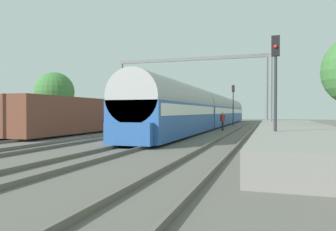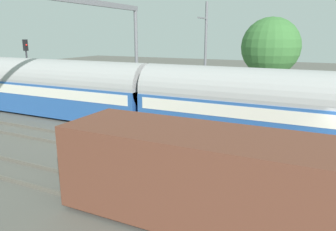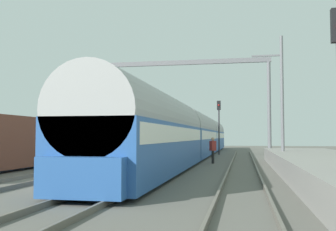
% 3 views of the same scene
% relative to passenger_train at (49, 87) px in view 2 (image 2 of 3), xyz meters
% --- Properties ---
extents(platform, '(4.40, 28.00, 0.90)m').
position_rel_passenger_train_xyz_m(platform, '(8.02, -17.28, -1.52)').
color(platform, gray).
rests_on(platform, ground).
extents(passenger_train, '(2.93, 49.20, 3.82)m').
position_rel_passenger_train_xyz_m(passenger_train, '(0.00, 0.00, 0.00)').
color(passenger_train, '#28569E').
rests_on(passenger_train, ground).
extents(freight_car, '(2.80, 13.00, 2.70)m').
position_rel_passenger_train_xyz_m(freight_car, '(-8.40, -16.88, -0.50)').
color(freight_car, brown).
rests_on(freight_car, ground).
extents(person_crossing, '(0.44, 0.46, 1.73)m').
position_rel_passenger_train_xyz_m(person_crossing, '(2.24, -8.20, -0.94)').
color(person_crossing, black).
rests_on(person_crossing, ground).
extents(railway_signal_far, '(0.36, 0.30, 5.28)m').
position_rel_passenger_train_xyz_m(railway_signal_far, '(1.92, 4.20, 1.39)').
color(railway_signal_far, '#2D2D33').
rests_on(railway_signal_far, ground).
extents(catenary_gantry, '(16.99, 0.28, 7.86)m').
position_rel_passenger_train_xyz_m(catenary_gantry, '(-2.10, -3.64, 3.96)').
color(catenary_gantry, slate).
rests_on(catenary_gantry, ground).
extents(catenary_pole_east_mid, '(1.90, 0.20, 8.00)m').
position_rel_passenger_train_xyz_m(catenary_pole_east_mid, '(6.55, -9.52, 2.18)').
color(catenary_pole_east_mid, slate).
rests_on(catenary_pole_east_mid, ground).
extents(tree_east_background, '(5.03, 5.03, 7.15)m').
position_rel_passenger_train_xyz_m(tree_east_background, '(12.41, -13.42, 2.65)').
color(tree_east_background, '#4C3826').
rests_on(tree_east_background, ground).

